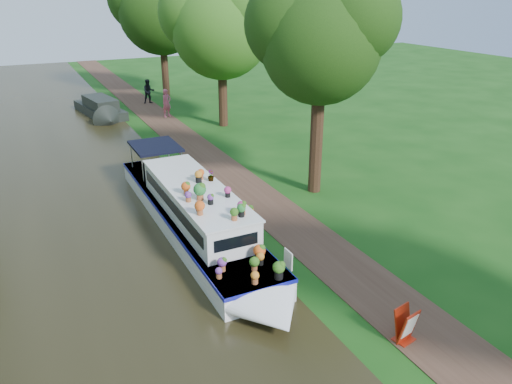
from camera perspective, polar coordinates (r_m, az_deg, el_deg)
The scene contains 12 objects.
ground at distance 18.00m, azimuth 1.47°, elevation -5.10°, with size 100.00×100.00×0.00m, color #144310.
canal_water at distance 16.45m, azimuth -17.67°, elevation -9.09°, with size 10.00×100.00×0.02m, color black.
towpath at distance 18.52m, azimuth 4.77°, elevation -4.29°, with size 2.20×100.00×0.03m, color #452D20.
plant_boat at distance 17.84m, azimuth -6.77°, elevation -2.47°, with size 2.29×13.52×2.28m.
tree_near_overhang at distance 20.59m, azimuth 7.35°, elevation 17.48°, with size 5.52×5.28×8.99m.
tree_near_mid at distance 31.60m, azimuth -4.11°, elevation 18.98°, with size 6.90×6.60×9.40m.
tree_near_far at distance 41.82m, azimuth -10.93°, elevation 20.34°, with size 7.59×7.26×10.30m.
second_boat at distance 36.49m, azimuth -17.32°, elevation 9.10°, with size 2.77×6.80×1.27m.
sandwich_board at distance 13.46m, azimuth 16.75°, elevation -14.52°, with size 0.60×0.56×0.91m.
pedestrian_pink at distance 34.97m, azimuth -10.18°, elevation 9.98°, with size 0.69×0.45×1.89m, color #C6518D.
pedestrian_dark at distance 39.43m, azimuth -12.17°, elevation 11.18°, with size 0.88×0.69×1.82m, color black.
verge_plant at distance 22.09m, azimuth -4.40°, elevation 0.76°, with size 0.33×0.29×0.37m, color #2B6F21.
Camera 1 is at (-7.42, -14.12, 8.33)m, focal length 35.00 mm.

